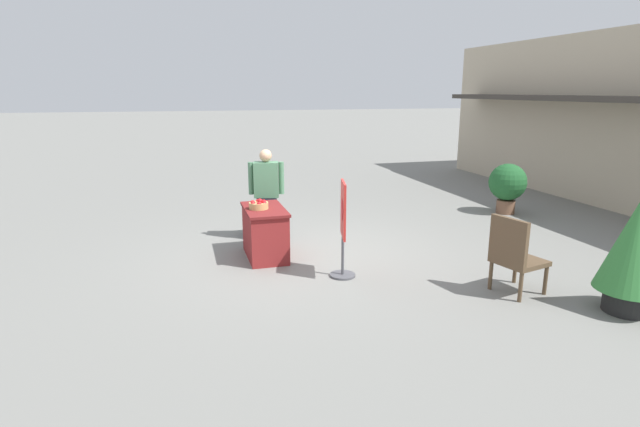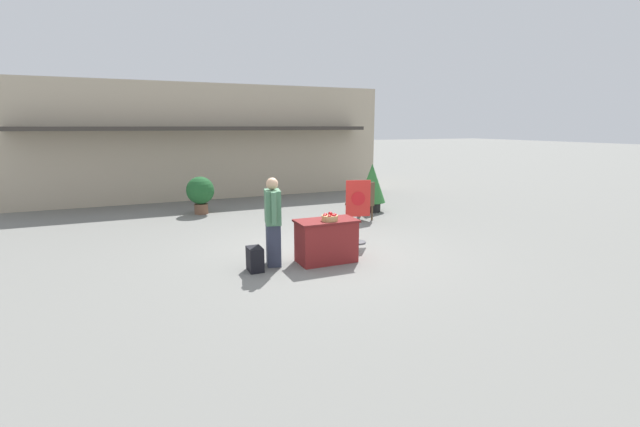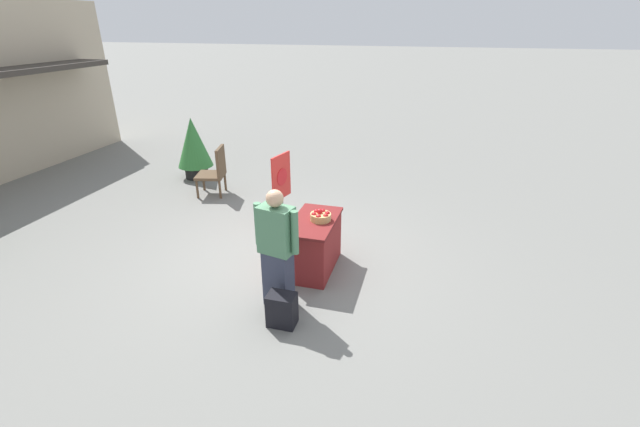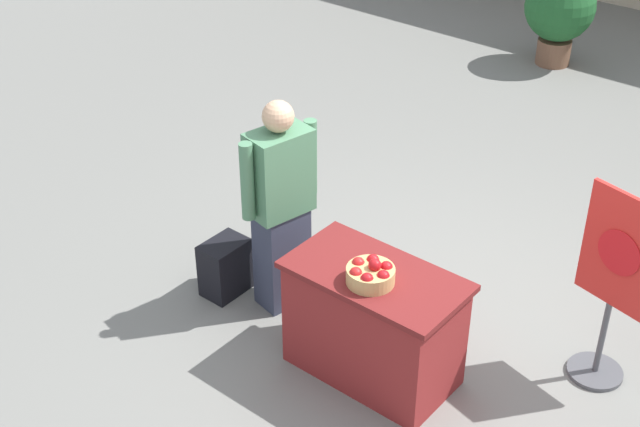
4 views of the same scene
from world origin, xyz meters
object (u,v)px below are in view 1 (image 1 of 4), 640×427
at_px(patio_chair, 514,253).
at_px(display_table, 265,232).
at_px(apple_basket, 259,205).
at_px(potted_plant_far_left, 635,250).
at_px(person_visitor, 267,195).
at_px(potted_plant_far_right, 508,184).
at_px(backpack, 254,223).
at_px(poster_board, 343,227).

bearing_deg(patio_chair, display_table, 126.59).
distance_m(apple_basket, potted_plant_far_left, 4.96).
relative_size(display_table, apple_basket, 3.78).
relative_size(display_table, person_visitor, 0.70).
height_order(person_visitor, potted_plant_far_right, person_visitor).
bearing_deg(apple_basket, person_visitor, 163.38).
distance_m(backpack, patio_chair, 4.60).
height_order(apple_basket, potted_plant_far_left, potted_plant_far_left).
xyz_separation_m(person_visitor, potted_plant_far_left, (4.10, 3.56, -0.03)).
relative_size(backpack, patio_chair, 0.41).
height_order(patio_chair, potted_plant_far_right, potted_plant_far_right).
xyz_separation_m(potted_plant_far_right, potted_plant_far_left, (4.61, -1.65, 0.14)).
bearing_deg(display_table, potted_plant_far_right, 105.07).
distance_m(person_visitor, patio_chair, 4.17).
bearing_deg(potted_plant_far_right, poster_board, -60.09).
bearing_deg(potted_plant_far_left, patio_chair, -131.08).
distance_m(poster_board, patio_chair, 2.24).
height_order(backpack, patio_chair, patio_chair).
bearing_deg(poster_board, person_visitor, -58.10).
bearing_deg(display_table, poster_board, 38.29).
relative_size(potted_plant_far_right, potted_plant_far_left, 0.76).
bearing_deg(apple_basket, poster_board, 41.69).
height_order(poster_board, potted_plant_far_left, potted_plant_far_left).
distance_m(apple_basket, poster_board, 1.49).
height_order(backpack, potted_plant_far_right, potted_plant_far_right).
bearing_deg(potted_plant_far_right, display_table, -74.93).
xyz_separation_m(patio_chair, potted_plant_far_right, (-3.77, 2.61, 0.09)).
bearing_deg(patio_chair, apple_basket, 127.83).
height_order(apple_basket, person_visitor, person_visitor).
xyz_separation_m(person_visitor, potted_plant_far_right, (-0.51, 5.21, -0.17)).
xyz_separation_m(display_table, backpack, (-1.34, 0.02, -0.19)).
bearing_deg(potted_plant_far_right, apple_basket, -74.91).
bearing_deg(person_visitor, poster_board, 30.44).
relative_size(person_visitor, potted_plant_far_left, 1.13).
distance_m(display_table, person_visitor, 1.05).
xyz_separation_m(person_visitor, patio_chair, (3.26, 2.59, -0.26)).
xyz_separation_m(poster_board, patio_chair, (1.17, 1.89, -0.18)).
bearing_deg(poster_board, display_table, -38.35).
relative_size(backpack, potted_plant_far_right, 0.40).
bearing_deg(backpack, patio_chair, 37.26).
xyz_separation_m(person_visitor, backpack, (-0.39, -0.18, -0.59)).
height_order(person_visitor, patio_chair, person_visitor).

